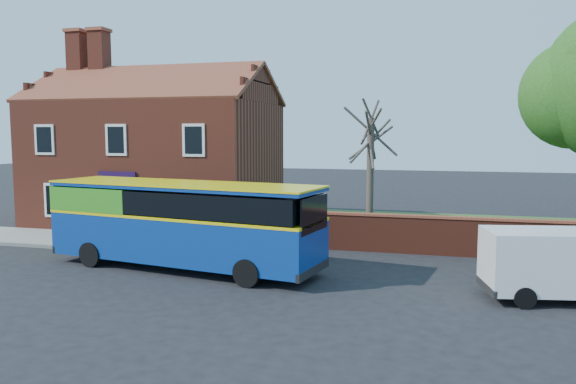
% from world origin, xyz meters
% --- Properties ---
extents(ground, '(120.00, 120.00, 0.00)m').
position_xyz_m(ground, '(0.00, 0.00, 0.00)').
color(ground, black).
rests_on(ground, ground).
extents(pavement, '(18.00, 3.50, 0.12)m').
position_xyz_m(pavement, '(-7.00, 5.75, 0.06)').
color(pavement, gray).
rests_on(pavement, ground).
extents(kerb, '(18.00, 0.15, 0.14)m').
position_xyz_m(kerb, '(-7.00, 4.00, 0.07)').
color(kerb, slate).
rests_on(kerb, ground).
extents(grass_strip, '(26.00, 12.00, 0.04)m').
position_xyz_m(grass_strip, '(13.00, 13.00, 0.02)').
color(grass_strip, '#426B28').
rests_on(grass_strip, ground).
extents(shop_building, '(12.30, 8.13, 10.50)m').
position_xyz_m(shop_building, '(-7.02, 11.50, 3.41)').
color(shop_building, maroon).
rests_on(shop_building, ground).
extents(bus, '(10.60, 4.30, 3.14)m').
position_xyz_m(bus, '(-1.35, 2.24, 1.78)').
color(bus, navy).
rests_on(bus, ground).
extents(van_near, '(5.02, 2.79, 2.08)m').
position_xyz_m(van_near, '(11.61, 1.56, 1.16)').
color(van_near, white).
rests_on(van_near, ground).
extents(bare_tree, '(2.29, 2.73, 6.10)m').
position_xyz_m(bare_tree, '(4.88, 8.90, 3.13)').
color(bare_tree, '#4C4238').
rests_on(bare_tree, ground).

